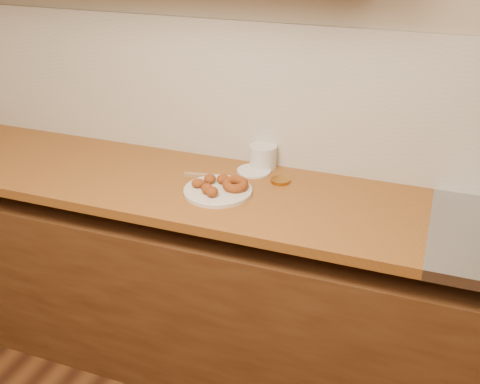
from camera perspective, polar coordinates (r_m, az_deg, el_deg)
name	(u,v)px	position (r m, az deg, el deg)	size (l,w,h in m)	color
wall_back	(319,64)	(2.28, 8.07, 12.72)	(4.00, 0.02, 2.70)	tan
base_cabinet	(288,307)	(2.43, 4.91, -11.58)	(3.60, 0.60, 0.77)	brown
butcher_block	(144,179)	(2.39, -9.76, 1.28)	(2.30, 0.62, 0.04)	#975D24
backsplash	(316,102)	(2.31, 7.76, 9.05)	(3.60, 0.02, 0.60)	#BAB6A9
donut_plate	(218,191)	(2.20, -2.26, 0.11)	(0.27, 0.27, 0.02)	beige
ring_donut	(235,184)	(2.19, -0.49, 0.80)	(0.10, 0.10, 0.04)	#9A481B
fried_dough_chunks	(210,184)	(2.19, -3.04, 0.80)	(0.15, 0.19, 0.04)	#9A481B
plastic_tub	(263,156)	(2.41, 2.35, 3.63)	(0.12, 0.12, 0.10)	silver
tub_lid	(254,171)	(2.38, 1.43, 2.16)	(0.14, 0.14, 0.01)	silver
brass_jar_lid	(280,181)	(2.29, 4.13, 1.17)	(0.08, 0.08, 0.01)	#A96C23
wooden_utensil	(205,176)	(2.33, -3.61, 1.67)	(0.18, 0.02, 0.01)	#9A764E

